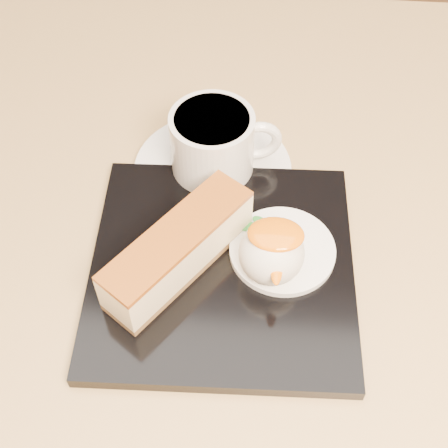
# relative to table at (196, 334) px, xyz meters

# --- Properties ---
(table) EXTENTS (0.80, 0.80, 0.72)m
(table) POSITION_rel_table_xyz_m (0.00, 0.00, 0.00)
(table) COLOR black
(table) RESTS_ON ground
(dessert_plate) EXTENTS (0.23, 0.23, 0.01)m
(dessert_plate) POSITION_rel_table_xyz_m (0.03, -0.02, 0.16)
(dessert_plate) COLOR black
(dessert_plate) RESTS_ON table
(cheesecake) EXTENTS (0.12, 0.14, 0.05)m
(cheesecake) POSITION_rel_table_xyz_m (-0.00, -0.02, 0.19)
(cheesecake) COLOR brown
(cheesecake) RESTS_ON dessert_plate
(cream_smear) EXTENTS (0.09, 0.09, 0.01)m
(cream_smear) POSITION_rel_table_xyz_m (0.08, -0.00, 0.17)
(cream_smear) COLOR white
(cream_smear) RESTS_ON dessert_plate
(ice_cream_scoop) EXTENTS (0.05, 0.05, 0.05)m
(ice_cream_scoop) POSITION_rel_table_xyz_m (0.07, -0.02, 0.19)
(ice_cream_scoop) COLOR white
(ice_cream_scoop) RESTS_ON cream_smear
(mango_sauce) EXTENTS (0.04, 0.03, 0.01)m
(mango_sauce) POSITION_rel_table_xyz_m (0.07, -0.02, 0.22)
(mango_sauce) COLOR orange
(mango_sauce) RESTS_ON ice_cream_scoop
(mint_sprig) EXTENTS (0.03, 0.02, 0.00)m
(mint_sprig) POSITION_rel_table_xyz_m (0.05, 0.02, 0.17)
(mint_sprig) COLOR green
(mint_sprig) RESTS_ON cream_smear
(saucer) EXTENTS (0.15, 0.15, 0.01)m
(saucer) POSITION_rel_table_xyz_m (0.01, 0.09, 0.16)
(saucer) COLOR white
(saucer) RESTS_ON table
(coffee_cup) EXTENTS (0.10, 0.08, 0.06)m
(coffee_cup) POSITION_rel_table_xyz_m (0.01, 0.09, 0.20)
(coffee_cup) COLOR white
(coffee_cup) RESTS_ON saucer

